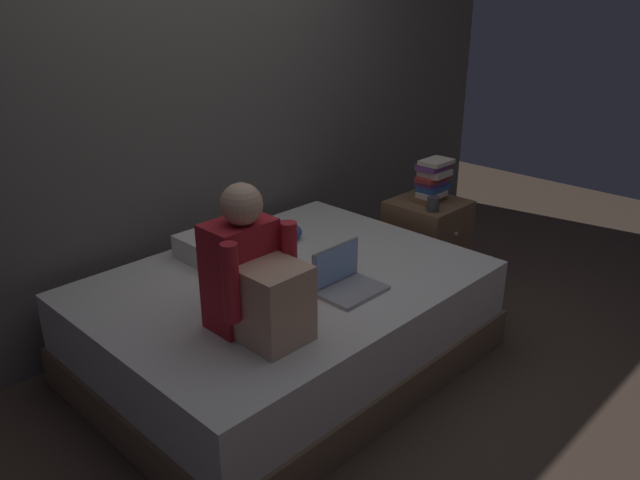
{
  "coord_description": "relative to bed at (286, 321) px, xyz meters",
  "views": [
    {
      "loc": [
        -2.15,
        -1.85,
        1.92
      ],
      "look_at": [
        -0.14,
        0.1,
        0.76
      ],
      "focal_mm": 35.02,
      "sensor_mm": 36.0,
      "label": 1
    }
  ],
  "objects": [
    {
      "name": "nightstand",
      "position": [
        1.3,
        0.02,
        0.05
      ],
      "size": [
        0.44,
        0.46,
        0.6
      ],
      "color": "brown",
      "rests_on": "ground_plane"
    },
    {
      "name": "person_sitting",
      "position": [
        -0.44,
        -0.29,
        0.51
      ],
      "size": [
        0.39,
        0.44,
        0.66
      ],
      "color": "#B21E28",
      "rests_on": "bed"
    },
    {
      "name": "clothes_pile",
      "position": [
        0.37,
        0.39,
        0.31
      ],
      "size": [
        0.19,
        0.2,
        0.1
      ],
      "color": "#3D4C8E",
      "rests_on": "bed"
    },
    {
      "name": "mug",
      "position": [
        1.17,
        -0.1,
        0.39
      ],
      "size": [
        0.08,
        0.08,
        0.09
      ],
      "primitive_type": "cylinder",
      "color": "#3D3D42",
      "rests_on": "nightstand"
    },
    {
      "name": "ground_plane",
      "position": [
        0.2,
        -0.3,
        -0.25
      ],
      "size": [
        8.0,
        8.0,
        0.0
      ],
      "primitive_type": "plane",
      "color": "#47382D"
    },
    {
      "name": "wall_back",
      "position": [
        0.2,
        0.9,
        1.1
      ],
      "size": [
        5.6,
        0.1,
        2.7
      ],
      "primitive_type": "cube",
      "color": "#605B56",
      "rests_on": "ground_plane"
    },
    {
      "name": "bed",
      "position": [
        0.0,
        0.0,
        0.0
      ],
      "size": [
        2.0,
        1.5,
        0.51
      ],
      "color": "#7A6047",
      "rests_on": "ground_plane"
    },
    {
      "name": "pillow",
      "position": [
        0.02,
        0.45,
        0.32
      ],
      "size": [
        0.56,
        0.36,
        0.13
      ],
      "primitive_type": "cube",
      "color": "silver",
      "rests_on": "bed"
    },
    {
      "name": "laptop",
      "position": [
        0.11,
        -0.32,
        0.31
      ],
      "size": [
        0.32,
        0.23,
        0.22
      ],
      "color": "#9EA0A5",
      "rests_on": "bed"
    },
    {
      "name": "book_stack",
      "position": [
        1.32,
        0.02,
        0.49
      ],
      "size": [
        0.23,
        0.17,
        0.28
      ],
      "color": "brown",
      "rests_on": "nightstand"
    }
  ]
}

